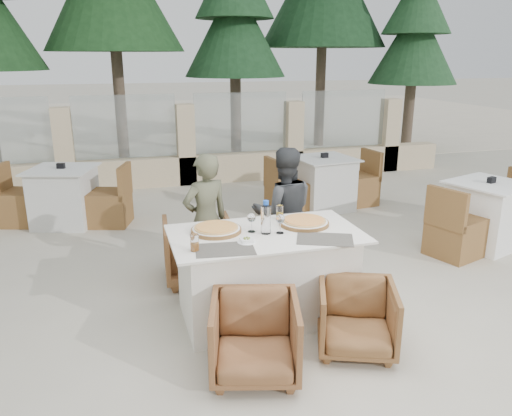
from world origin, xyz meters
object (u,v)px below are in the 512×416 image
object	(u,v)px
dining_table	(266,275)
wine_glass_near	(280,223)
pizza_right	(304,222)
bg_table_a	(64,197)
wine_glass_centre	(251,222)
armchair_near_left	(255,338)
armchair_near_right	(357,318)
pizza_left	(216,229)
beer_glass_left	(195,243)
beer_glass_right	(280,212)
armchair_far_left	(198,249)
diner_right	(284,213)
water_bottle	(266,217)
armchair_far_right	(277,246)
diner_left	(206,220)
olive_dish	(247,240)
bg_table_c	(487,214)
bg_table_b	(323,183)

from	to	relation	value
dining_table	wine_glass_near	distance (m)	0.49
pizza_right	bg_table_a	size ratio (longest dim) A/B	0.26
wine_glass_centre	wine_glass_near	size ratio (longest dim) A/B	1.00
armchair_near_left	armchair_near_right	bearing A→B (deg)	20.63
pizza_left	wine_glass_near	xyz separation A→B (m)	(0.51, -0.18, 0.06)
beer_glass_left	beer_glass_right	bearing A→B (deg)	32.37
armchair_far_left	diner_right	size ratio (longest dim) A/B	0.52
wine_glass_near	bg_table_a	size ratio (longest dim) A/B	0.11
dining_table	armchair_far_left	xyz separation A→B (m)	(-0.43, 0.93, -0.07)
beer_glass_right	armchair_near_right	world-z (taller)	beer_glass_right
pizza_right	water_bottle	distance (m)	0.42
wine_glass_near	beer_glass_left	world-z (taller)	wine_glass_near
beer_glass_right	armchair_near_left	size ratio (longest dim) A/B	0.20
beer_glass_right	bg_table_a	distance (m)	3.53
pizza_left	armchair_near_left	distance (m)	1.05
pizza_right	armchair_far_right	world-z (taller)	pizza_right
pizza_left	wine_glass_centre	xyz separation A→B (m)	(0.28, -0.08, 0.06)
pizza_left	beer_glass_right	bearing A→B (deg)	16.05
beer_glass_right	diner_left	bearing A→B (deg)	141.42
olive_dish	diner_left	xyz separation A→B (m)	(-0.15, 0.97, -0.13)
olive_dish	armchair_far_right	distance (m)	1.29
armchair_near_left	dining_table	bearing A→B (deg)	82.71
wine_glass_centre	pizza_left	bearing A→B (deg)	163.75
pizza_left	dining_table	bearing A→B (deg)	-19.72
armchair_far_right	dining_table	bearing A→B (deg)	85.15
diner_right	bg_table_a	distance (m)	3.28
wine_glass_centre	armchair_near_right	size ratio (longest dim) A/B	0.31
pizza_right	diner_right	xyz separation A→B (m)	(0.05, 0.69, -0.13)
diner_right	bg_table_a	world-z (taller)	diner_right
bg_table_c	bg_table_a	bearing A→B (deg)	136.79
olive_dish	diner_left	world-z (taller)	diner_left
wine_glass_near	bg_table_c	xyz separation A→B (m)	(2.92, 0.95, -0.48)
dining_table	olive_dish	bearing A→B (deg)	-140.85
armchair_near_right	diner_right	xyz separation A→B (m)	(-0.08, 1.50, 0.40)
bg_table_a	bg_table_b	bearing A→B (deg)	12.49
beer_glass_right	pizza_right	bearing A→B (deg)	-54.07
armchair_near_right	bg_table_a	bearing A→B (deg)	143.44
bg_table_b	armchair_far_left	bearing A→B (deg)	-146.08
pizza_right	water_bottle	xyz separation A→B (m)	(-0.39, -0.12, 0.11)
armchair_far_left	armchair_near_right	distance (m)	1.88
bg_table_b	bg_table_a	bearing A→B (deg)	168.23
wine_glass_near	beer_glass_right	bearing A→B (deg)	71.71
water_bottle	pizza_right	bearing A→B (deg)	16.90
wine_glass_near	armchair_near_left	distance (m)	1.03
olive_dish	bg_table_c	bearing A→B (deg)	18.38
dining_table	bg_table_b	distance (m)	3.35
armchair_near_right	wine_glass_centre	bearing A→B (deg)	151.21
armchair_near_right	bg_table_a	xyz separation A→B (m)	(-2.36, 3.84, 0.12)
dining_table	wine_glass_centre	size ratio (longest dim) A/B	8.70
armchair_near_right	bg_table_c	size ratio (longest dim) A/B	0.36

